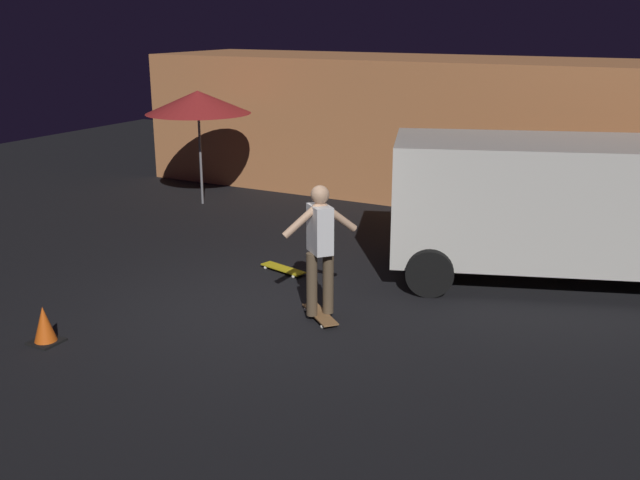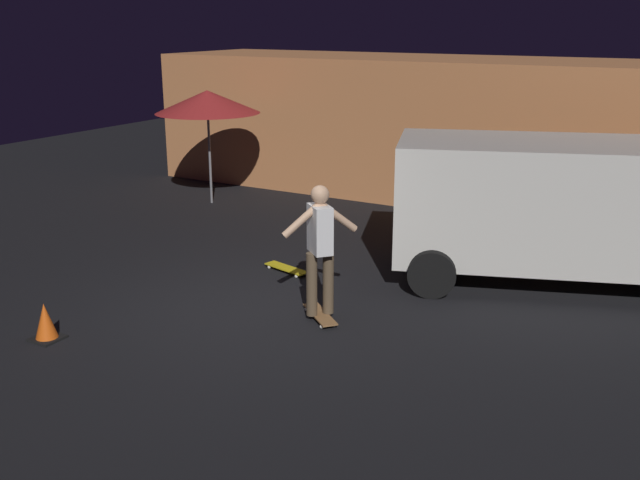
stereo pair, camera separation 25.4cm
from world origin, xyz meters
The scene contains 8 objects.
ground_plane centered at (0.00, 0.00, 0.00)m, with size 28.00×28.00×0.00m, color black.
low_building centered at (-0.20, 7.63, 1.44)m, with size 12.78×3.25×2.88m.
parked_van centered at (3.27, 3.16, 1.16)m, with size 4.97×3.49×2.03m.
patio_umbrella centered at (-3.99, 4.39, 2.07)m, with size 2.10×2.10×2.30m.
skateboard_ridden centered at (1.02, 0.19, 0.06)m, with size 0.72×0.66×0.07m.
skateboard_spare centered at (-0.31, 1.50, 0.06)m, with size 0.81×0.39×0.07m.
skater centered at (1.02, 0.19, 1.04)m, with size 0.71×0.80×1.67m.
traffic_cone centered at (-1.48, -1.98, 0.21)m, with size 0.34×0.34×0.46m.
Camera 1 is at (5.14, -7.46, 3.68)m, focal length 41.31 mm.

